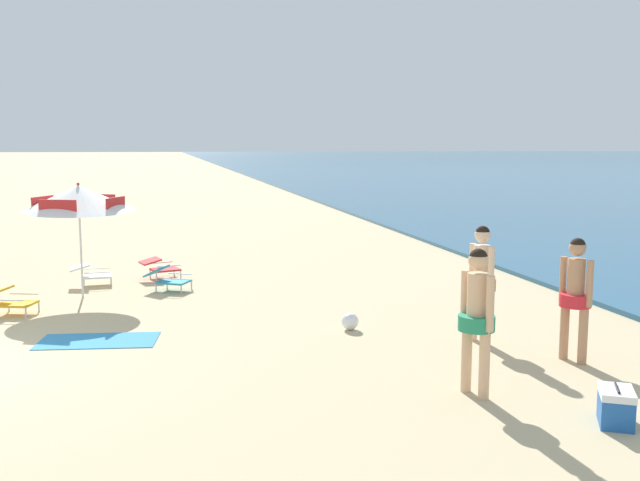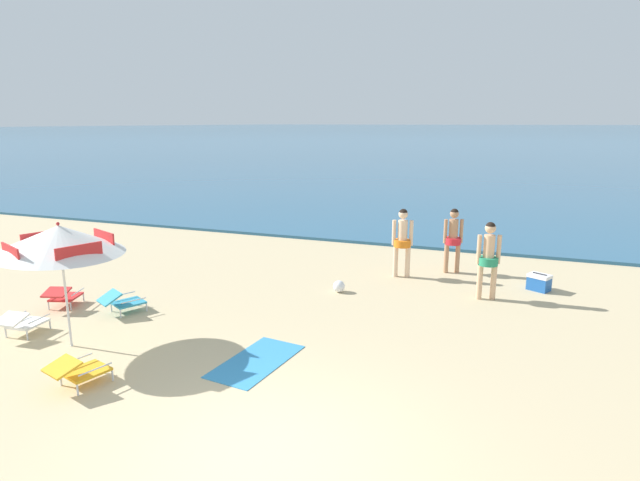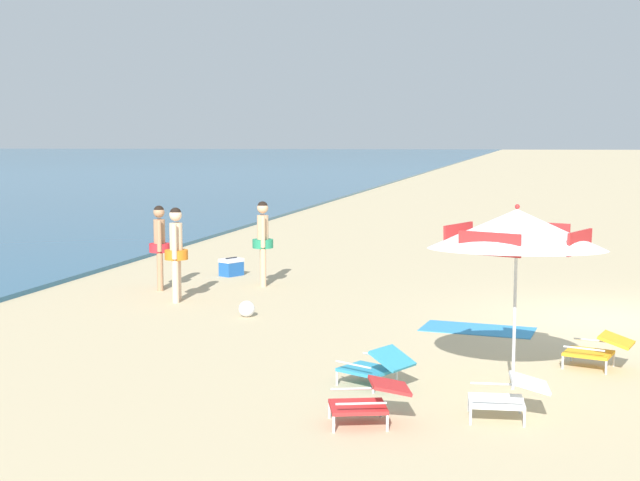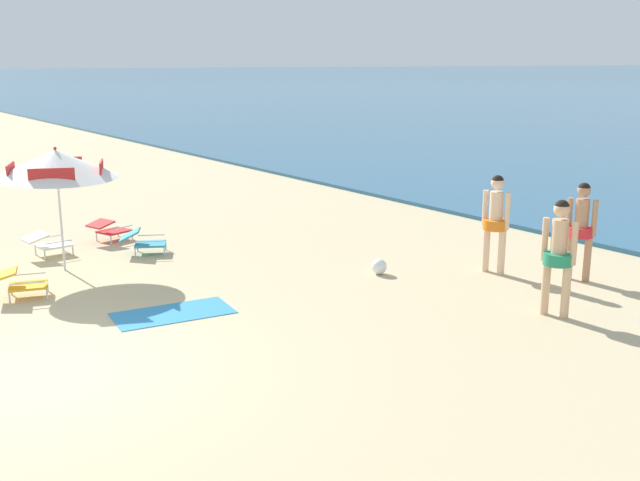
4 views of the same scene
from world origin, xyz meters
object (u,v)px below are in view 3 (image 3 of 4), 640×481
(beach_umbrella_striped_main, at_px, (517,229))
(lounge_chair_facing_sea, at_px, (508,395))
(cooler_box, at_px, (231,267))
(beach_ball, at_px, (247,309))
(lounge_chair_under_umbrella, at_px, (598,349))
(lounge_chair_spare_folded, at_px, (369,399))
(person_standing_beside, at_px, (176,247))
(lounge_chair_beside_umbrella, at_px, (376,366))
(person_wading_in, at_px, (263,237))
(beach_towel, at_px, (478,329))
(person_standing_near_shore, at_px, (160,241))

(beach_umbrella_striped_main, xyz_separation_m, lounge_chair_facing_sea, (-1.23, 0.05, -1.72))
(cooler_box, height_order, beach_ball, cooler_box)
(beach_umbrella_striped_main, xyz_separation_m, lounge_chair_under_umbrella, (1.28, -1.11, -1.72))
(lounge_chair_spare_folded, distance_m, cooler_box, 11.01)
(beach_umbrella_striped_main, relative_size, person_standing_beside, 1.34)
(lounge_chair_spare_folded, bearing_deg, lounge_chair_under_umbrella, -40.78)
(lounge_chair_beside_umbrella, bearing_deg, lounge_chair_spare_folded, -173.37)
(lounge_chair_under_umbrella, xyz_separation_m, person_wading_in, (5.65, 6.41, 0.77))
(lounge_chair_spare_folded, height_order, cooler_box, lounge_chair_spare_folded)
(lounge_chair_facing_sea, bearing_deg, lounge_chair_spare_folded, 109.47)
(lounge_chair_under_umbrella, bearing_deg, lounge_chair_facing_sea, 155.36)
(beach_towel, bearing_deg, cooler_box, 51.33)
(lounge_chair_beside_umbrella, height_order, person_standing_beside, person_standing_beside)
(person_wading_in, relative_size, beach_ball, 6.37)
(lounge_chair_facing_sea, bearing_deg, beach_ball, 43.33)
(beach_umbrella_striped_main, bearing_deg, cooler_box, 38.39)
(lounge_chair_under_umbrella, bearing_deg, lounge_chair_beside_umbrella, 119.34)
(person_standing_near_shore, bearing_deg, beach_towel, -110.60)
(lounge_chair_facing_sea, height_order, person_standing_beside, person_standing_beside)
(lounge_chair_under_umbrella, height_order, cooler_box, lounge_chair_under_umbrella)
(lounge_chair_under_umbrella, relative_size, lounge_chair_facing_sea, 1.07)
(person_standing_beside, distance_m, person_wading_in, 2.43)
(cooler_box, distance_m, beach_ball, 4.85)
(cooler_box, relative_size, beach_towel, 0.33)
(lounge_chair_spare_folded, distance_m, person_standing_near_shore, 9.62)
(person_standing_beside, height_order, cooler_box, person_standing_beside)
(person_standing_near_shore, bearing_deg, beach_umbrella_striped_main, -129.39)
(lounge_chair_beside_umbrella, xyz_separation_m, lounge_chair_spare_folded, (-1.46, -0.17, 0.01))
(lounge_chair_facing_sea, relative_size, lounge_chair_spare_folded, 0.94)
(lounge_chair_beside_umbrella, relative_size, beach_ball, 3.60)
(person_standing_beside, relative_size, beach_towel, 1.01)
(lounge_chair_facing_sea, height_order, beach_ball, lounge_chair_facing_sea)
(beach_umbrella_striped_main, bearing_deg, lounge_chair_beside_umbrella, 99.58)
(beach_towel, bearing_deg, person_standing_near_shore, 69.40)
(cooler_box, bearing_deg, person_standing_near_shore, 159.34)
(lounge_chair_spare_folded, bearing_deg, cooler_box, 26.53)
(person_wading_in, bearing_deg, person_standing_beside, 153.86)
(person_standing_beside, xyz_separation_m, person_wading_in, (2.18, -1.07, -0.00))
(lounge_chair_spare_folded, bearing_deg, person_wading_in, 23.68)
(person_wading_in, distance_m, beach_towel, 5.95)
(beach_umbrella_striped_main, height_order, lounge_chair_under_umbrella, beach_umbrella_striped_main)
(lounge_chair_under_umbrella, xyz_separation_m, lounge_chair_spare_folded, (-3.02, 2.61, 0.00))
(lounge_chair_facing_sea, distance_m, person_wading_in, 9.74)
(beach_umbrella_striped_main, xyz_separation_m, beach_towel, (3.45, 0.60, -1.99))
(lounge_chair_under_umbrella, relative_size, lounge_chair_beside_umbrella, 0.95)
(beach_umbrella_striped_main, bearing_deg, lounge_chair_spare_folded, 139.25)
(beach_umbrella_striped_main, distance_m, lounge_chair_spare_folded, 2.87)
(cooler_box, bearing_deg, person_wading_in, -136.51)
(lounge_chair_under_umbrella, height_order, beach_ball, lounge_chair_under_umbrella)
(lounge_chair_spare_folded, relative_size, person_standing_beside, 0.53)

